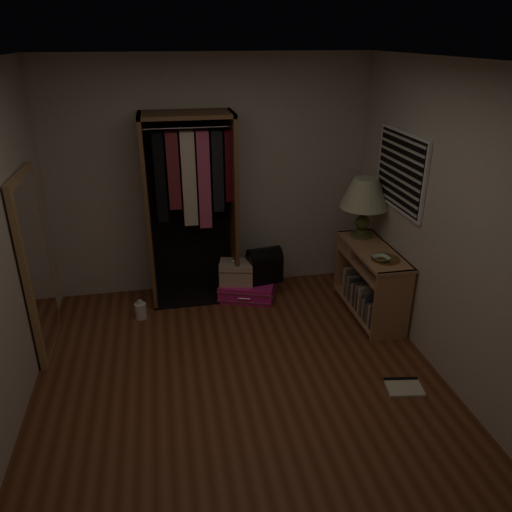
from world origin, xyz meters
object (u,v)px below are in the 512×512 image
object	(u,v)px
table_lamp	(365,194)
open_wardrobe	(192,193)
train_case	(237,272)
black_bag	(264,264)
pink_suitcase	(247,289)
floor_mirror	(36,266)
console_bookshelf	(370,279)
white_jug	(141,310)

from	to	relation	value
table_lamp	open_wardrobe	bearing A→B (deg)	166.77
train_case	black_bag	size ratio (longest dim) A/B	1.07
train_case	black_bag	xyz separation A→B (m)	(0.32, -0.01, 0.08)
pink_suitcase	black_bag	bearing A→B (deg)	22.02
black_bag	floor_mirror	bearing A→B (deg)	-174.05
console_bookshelf	open_wardrobe	bearing A→B (deg)	157.20
pink_suitcase	white_jug	bearing A→B (deg)	-148.87
train_case	open_wardrobe	bearing A→B (deg)	173.02
console_bookshelf	black_bag	distance (m)	1.17
open_wardrobe	table_lamp	size ratio (longest dim) A/B	3.18
open_wardrobe	floor_mirror	bearing A→B (deg)	-152.37
floor_mirror	pink_suitcase	bearing A→B (deg)	16.47
floor_mirror	open_wardrobe	bearing A→B (deg)	27.63
floor_mirror	pink_suitcase	world-z (taller)	floor_mirror
floor_mirror	black_bag	bearing A→B (deg)	15.27
open_wardrobe	table_lamp	xyz separation A→B (m)	(1.77, -0.42, 0.01)
console_bookshelf	open_wardrobe	world-z (taller)	open_wardrobe
table_lamp	white_jug	xyz separation A→B (m)	(-2.40, 0.00, -1.13)
open_wardrobe	floor_mirror	size ratio (longest dim) A/B	1.21
open_wardrobe	console_bookshelf	bearing A→B (deg)	-22.80
open_wardrobe	train_case	bearing A→B (deg)	-20.03
floor_mirror	train_case	world-z (taller)	floor_mirror
console_bookshelf	white_jug	bearing A→B (deg)	172.21
open_wardrobe	black_bag	distance (m)	1.12
open_wardrobe	black_bag	world-z (taller)	open_wardrobe
console_bookshelf	train_case	size ratio (longest dim) A/B	2.63
open_wardrobe	floor_mirror	distance (m)	1.70
pink_suitcase	table_lamp	bearing A→B (deg)	8.32
train_case	table_lamp	size ratio (longest dim) A/B	0.66
console_bookshelf	table_lamp	distance (m)	0.89
table_lamp	white_jug	size ratio (longest dim) A/B	3.09
open_wardrobe	pink_suitcase	world-z (taller)	open_wardrobe
pink_suitcase	white_jug	xyz separation A→B (m)	(-1.19, -0.24, -0.01)
open_wardrobe	train_case	xyz separation A→B (m)	(0.43, -0.16, -0.89)
console_bookshelf	floor_mirror	bearing A→B (deg)	-179.47
floor_mirror	pink_suitcase	size ratio (longest dim) A/B	2.32
floor_mirror	white_jug	size ratio (longest dim) A/B	8.14
open_wardrobe	train_case	size ratio (longest dim) A/B	4.81
black_bag	open_wardrobe	bearing A→B (deg)	158.34
black_bag	train_case	bearing A→B (deg)	169.60
train_case	console_bookshelf	bearing A→B (deg)	-10.63
table_lamp	train_case	bearing A→B (deg)	169.09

